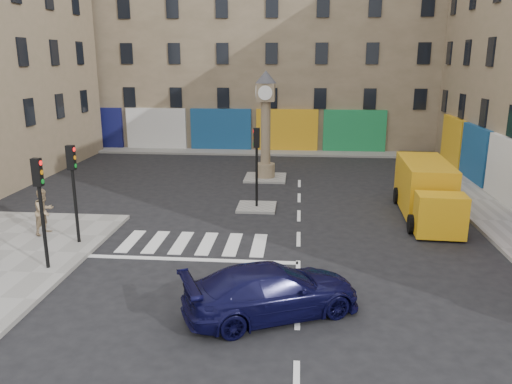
# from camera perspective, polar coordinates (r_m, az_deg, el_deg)

# --- Properties ---
(ground) EXTENTS (120.00, 120.00, 0.00)m
(ground) POSITION_cam_1_polar(r_m,az_deg,el_deg) (16.07, 4.81, -10.38)
(ground) COLOR black
(ground) RESTS_ON ground
(sidewalk_right) EXTENTS (2.60, 30.00, 0.15)m
(sidewalk_right) POSITION_cam_1_polar(r_m,az_deg,el_deg) (26.91, 23.81, -0.91)
(sidewalk_right) COLOR gray
(sidewalk_right) RESTS_ON ground
(sidewalk_far) EXTENTS (32.00, 2.40, 0.15)m
(sidewalk_far) POSITION_cam_1_polar(r_m,az_deg,el_deg) (37.55, -1.11, 4.62)
(sidewalk_far) COLOR gray
(sidewalk_far) RESTS_ON ground
(island_near) EXTENTS (1.80, 1.80, 0.12)m
(island_near) POSITION_cam_1_polar(r_m,az_deg,el_deg) (23.61, 0.07, -1.74)
(island_near) COLOR gray
(island_near) RESTS_ON ground
(island_far) EXTENTS (2.40, 2.40, 0.12)m
(island_far) POSITION_cam_1_polar(r_m,az_deg,el_deg) (29.39, 1.08, 1.64)
(island_far) COLOR gray
(island_far) RESTS_ON ground
(building_far) EXTENTS (32.00, 10.00, 17.00)m
(building_far) POSITION_cam_1_polar(r_m,az_deg,el_deg) (42.73, -0.30, 17.24)
(building_far) COLOR #8A775C
(building_far) RESTS_ON ground
(traffic_light_left_near) EXTENTS (0.28, 0.22, 3.70)m
(traffic_light_left_near) POSITION_cam_1_polar(r_m,az_deg,el_deg) (17.40, -23.46, -0.41)
(traffic_light_left_near) COLOR black
(traffic_light_left_near) RESTS_ON sidewalk_left
(traffic_light_left_far) EXTENTS (0.28, 0.22, 3.70)m
(traffic_light_left_far) POSITION_cam_1_polar(r_m,az_deg,el_deg) (19.47, -20.19, 1.46)
(traffic_light_left_far) COLOR black
(traffic_light_left_far) RESTS_ON sidewalk_left
(traffic_light_island) EXTENTS (0.28, 0.22, 3.70)m
(traffic_light_island) POSITION_cam_1_polar(r_m,az_deg,el_deg) (23.00, 0.08, 4.30)
(traffic_light_island) COLOR black
(traffic_light_island) RESTS_ON island_near
(clock_pillar) EXTENTS (1.20, 1.20, 6.10)m
(clock_pillar) POSITION_cam_1_polar(r_m,az_deg,el_deg) (28.77, 1.11, 8.41)
(clock_pillar) COLOR #8B745B
(clock_pillar) RESTS_ON island_far
(navy_sedan) EXTENTS (5.32, 3.92, 1.43)m
(navy_sedan) POSITION_cam_1_polar(r_m,az_deg,el_deg) (13.96, 1.86, -11.20)
(navy_sedan) COLOR black
(navy_sedan) RESTS_ON ground
(yellow_van) EXTENTS (2.47, 6.61, 2.37)m
(yellow_van) POSITION_cam_1_polar(r_m,az_deg,el_deg) (23.48, 18.91, 0.16)
(yellow_van) COLOR orange
(yellow_van) RESTS_ON ground
(pedestrian_tan) EXTENTS (0.93, 1.06, 1.83)m
(pedestrian_tan) POSITION_cam_1_polar(r_m,az_deg,el_deg) (21.29, -23.05, -2.05)
(pedestrian_tan) COLOR #957C5C
(pedestrian_tan) RESTS_ON sidewalk_left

